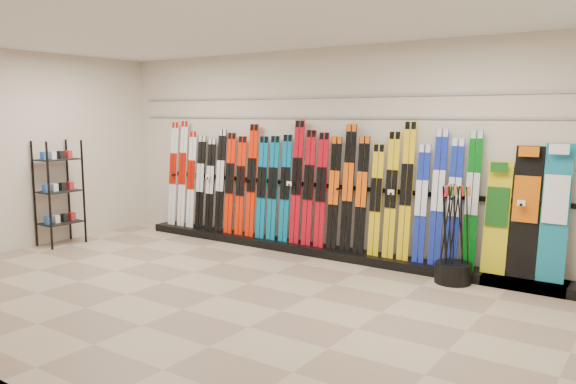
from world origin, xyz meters
The scene contains 12 objects.
floor centered at (0.00, 0.00, 0.00)m, with size 8.00×8.00×0.00m, color gray.
back_wall centered at (0.00, 2.50, 1.50)m, with size 8.00×8.00×0.00m, color beige.
left_wall centered at (-4.00, 0.00, 1.50)m, with size 5.00×5.00×0.00m, color beige.
ceiling centered at (0.00, 0.00, 3.00)m, with size 8.00×8.00×0.00m, color silver.
ski_rack_base centered at (0.22, 2.28, 0.06)m, with size 8.00×0.40×0.12m, color black.
skis centered at (-0.45, 2.31, 0.96)m, with size 5.38×0.19×1.84m.
snowboards centered at (2.79, 2.36, 0.88)m, with size 0.94×0.25×1.60m.
accessory_rack centered at (-3.75, 0.53, 0.82)m, with size 0.40×0.60×1.65m, color black.
pole_bin centered at (2.05, 2.00, 0.12)m, with size 0.44×0.44×0.25m, color black.
ski_poles centered at (2.04, 1.98, 0.61)m, with size 0.32×0.39×1.18m.
slatwall_rail_0 centered at (0.00, 2.48, 2.00)m, with size 7.60×0.02×0.03m, color gray.
slatwall_rail_1 centered at (0.00, 2.48, 2.30)m, with size 7.60×0.02×0.03m, color gray.
Camera 1 is at (4.14, -4.63, 2.04)m, focal length 35.00 mm.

